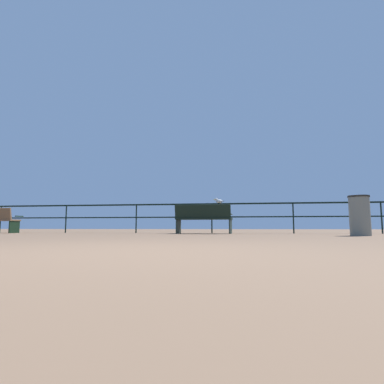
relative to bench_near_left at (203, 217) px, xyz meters
The scene contains 5 objects.
ground_plane 7.20m from the bench_near_left, 88.47° to the right, with size 60.00×60.00×0.00m, color brown.
pier_railing 0.87m from the bench_near_left, 76.76° to the left, with size 20.97×0.05×0.99m.
bench_near_left is the anchor object (origin of this frame).
seagull_on_rail 1.08m from the bench_near_left, 62.21° to the left, with size 0.36×0.20×0.17m.
trash_bin 4.26m from the bench_near_left, 25.63° to the right, with size 0.47×0.47×0.93m.
Camera 1 is at (0.90, -2.33, 0.19)m, focal length 29.04 mm.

